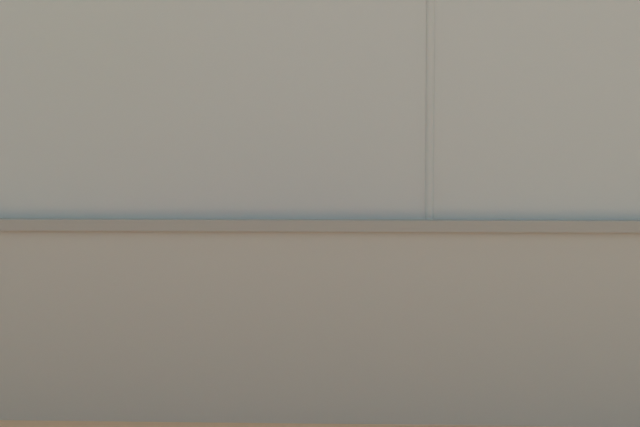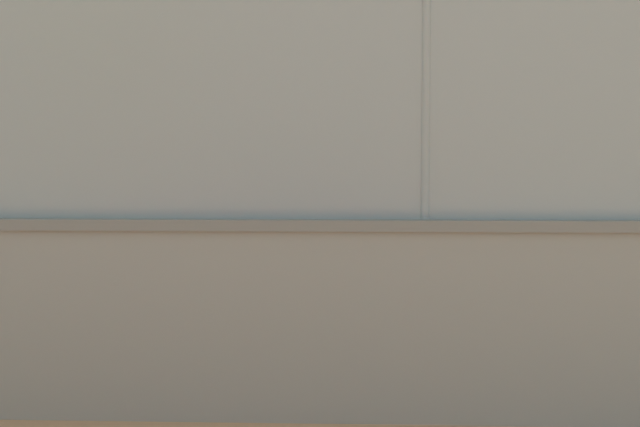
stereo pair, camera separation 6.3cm
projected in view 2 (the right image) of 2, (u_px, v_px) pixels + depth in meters
ground_plane at (373, 245)px, 19.34m from camera, size 260.00×260.00×0.00m
player_crossing_court at (24, 239)px, 10.47m from camera, size 0.81×1.13×1.63m
player_near_wall_returning at (406, 196)px, 21.02m from camera, size 0.78×1.28×1.68m
player_foreground_swinging at (558, 200)px, 19.56m from camera, size 0.72×1.13×1.63m
sports_ball at (59, 225)px, 8.36m from camera, size 0.22×0.22×0.22m
courtside_bench at (190, 321)px, 8.01m from camera, size 1.61×0.43×0.87m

